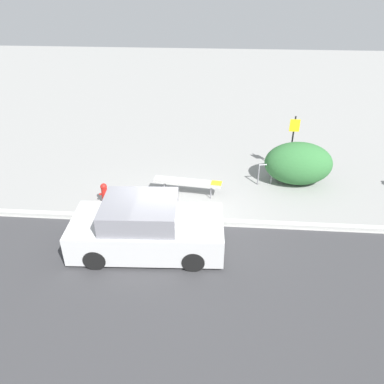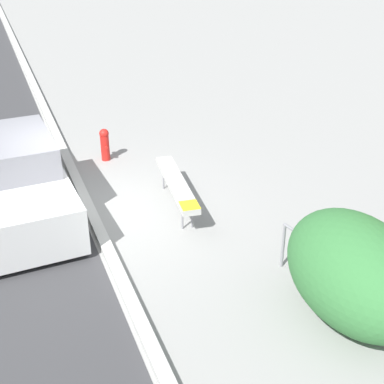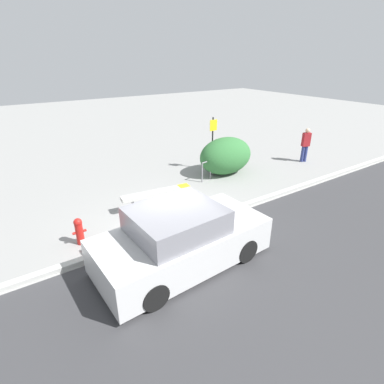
{
  "view_description": "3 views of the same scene",
  "coord_description": "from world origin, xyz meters",
  "px_view_note": "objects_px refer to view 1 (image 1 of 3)",
  "views": [
    {
      "loc": [
        1.28,
        -9.53,
        6.8
      ],
      "look_at": [
        0.52,
        0.28,
        0.94
      ],
      "focal_mm": 35.0,
      "sensor_mm": 36.0,
      "label": 1
    },
    {
      "loc": [
        8.92,
        -1.43,
        5.21
      ],
      "look_at": [
        1.66,
        1.42,
        1.06
      ],
      "focal_mm": 50.0,
      "sensor_mm": 36.0,
      "label": 2
    },
    {
      "loc": [
        -3.71,
        -6.44,
        4.63
      ],
      "look_at": [
        0.89,
        0.48,
        0.83
      ],
      "focal_mm": 28.0,
      "sensor_mm": 36.0,
      "label": 3
    }
  ],
  "objects_px": {
    "bench": "(188,182)",
    "parked_car_near": "(146,228)",
    "fire_hydrant": "(104,193)",
    "bike_rack": "(265,172)",
    "sign_post": "(292,140)"
  },
  "relations": [
    {
      "from": "fire_hydrant",
      "to": "bike_rack",
      "type": "bearing_deg",
      "value": 17.78
    },
    {
      "from": "fire_hydrant",
      "to": "parked_car_near",
      "type": "height_order",
      "value": "parked_car_near"
    },
    {
      "from": "sign_post",
      "to": "fire_hydrant",
      "type": "height_order",
      "value": "sign_post"
    },
    {
      "from": "sign_post",
      "to": "parked_car_near",
      "type": "xyz_separation_m",
      "value": [
        -4.61,
        -4.88,
        -0.7
      ]
    },
    {
      "from": "fire_hydrant",
      "to": "sign_post",
      "type": "bearing_deg",
      "value": 22.53
    },
    {
      "from": "fire_hydrant",
      "to": "parked_car_near",
      "type": "distance_m",
      "value": 2.88
    },
    {
      "from": "sign_post",
      "to": "bench",
      "type": "bearing_deg",
      "value": -153.02
    },
    {
      "from": "bench",
      "to": "fire_hydrant",
      "type": "bearing_deg",
      "value": -157.48
    },
    {
      "from": "bike_rack",
      "to": "parked_car_near",
      "type": "bearing_deg",
      "value": -132.53
    },
    {
      "from": "bench",
      "to": "bike_rack",
      "type": "bearing_deg",
      "value": 26.08
    },
    {
      "from": "bench",
      "to": "parked_car_near",
      "type": "bearing_deg",
      "value": -100.2
    },
    {
      "from": "bike_rack",
      "to": "parked_car_near",
      "type": "height_order",
      "value": "parked_car_near"
    },
    {
      "from": "sign_post",
      "to": "fire_hydrant",
      "type": "distance_m",
      "value": 7.03
    },
    {
      "from": "sign_post",
      "to": "fire_hydrant",
      "type": "bearing_deg",
      "value": -157.47
    },
    {
      "from": "bench",
      "to": "bike_rack",
      "type": "distance_m",
      "value": 2.9
    }
  ]
}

